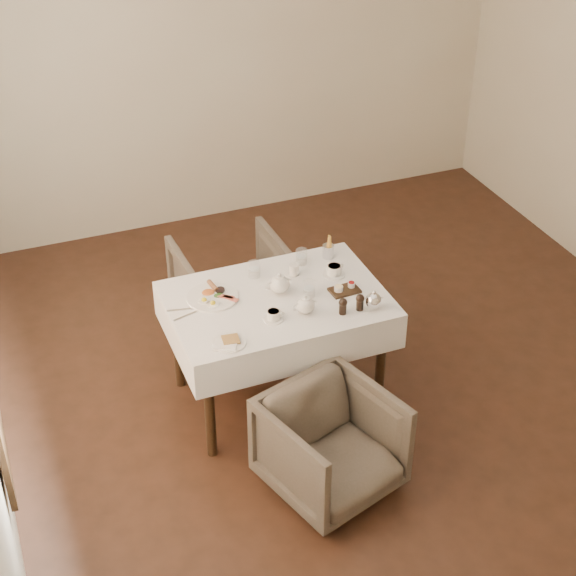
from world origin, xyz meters
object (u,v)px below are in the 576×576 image
Objects in this scene: armchair_near at (331,445)px; breakfast_plate at (213,296)px; armchair_far at (233,288)px; table at (277,314)px; teapot_centre at (279,283)px.

breakfast_plate reaches higher than armchair_near.
armchair_near is 1.62m from armchair_far.
teapot_centre reaches higher than table.
table is at bearing 72.64° from armchair_near.
breakfast_plate reaches higher than armchair_far.
armchair_far is at bearing 73.26° from armchair_near.
teapot_centre is at bearing 92.27° from armchair_far.
armchair_near is at bearing 88.66° from armchair_far.
breakfast_plate is (-0.35, 0.14, 0.13)m from table.
teapot_centre is (0.06, -0.74, 0.49)m from armchair_far.
teapot_centre is at bearing 53.02° from table.
armchair_near is at bearing -89.91° from table.
table is 7.58× the size of teapot_centre.
teapot_centre reaches higher than armchair_far.
table is 0.19m from teapot_centre.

